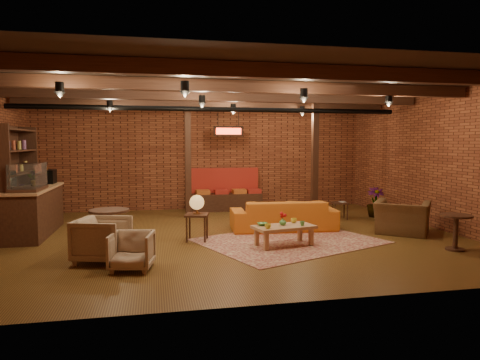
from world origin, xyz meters
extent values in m
plane|color=#3D240F|center=(0.00, 0.00, 0.00)|extent=(10.00, 10.00, 0.00)
cube|color=black|center=(0.00, 0.00, 3.20)|extent=(10.00, 8.00, 0.02)
cube|color=brown|center=(0.00, 4.00, 1.60)|extent=(10.00, 0.02, 3.20)
cube|color=brown|center=(0.00, -4.00, 1.60)|extent=(10.00, 0.02, 3.20)
cube|color=brown|center=(5.00, 0.00, 1.60)|extent=(0.02, 8.00, 3.20)
cylinder|color=black|center=(0.00, 1.60, 2.85)|extent=(9.60, 0.12, 0.12)
cube|color=black|center=(-0.60, 2.60, 1.60)|extent=(0.16, 0.16, 3.20)
cube|color=black|center=(2.80, 2.00, 1.60)|extent=(0.16, 0.16, 3.20)
imported|color=#337F33|center=(-4.00, 1.20, 1.22)|extent=(0.35, 0.39, 0.30)
cube|color=#F33718|center=(0.60, 3.10, 2.35)|extent=(0.86, 0.06, 0.30)
cube|color=maroon|center=(1.20, -0.74, 0.01)|extent=(4.13, 3.69, 0.01)
imported|color=#BE5F1A|center=(1.42, 0.38, 0.35)|extent=(2.47, 1.10, 0.70)
cube|color=#A3774C|center=(0.96, -1.12, 0.38)|extent=(1.28, 0.82, 0.06)
cube|color=#A3774C|center=(0.52, -1.42, 0.17)|extent=(0.08, 0.08, 0.35)
cube|color=#A3774C|center=(1.49, -1.22, 0.17)|extent=(0.08, 0.08, 0.35)
cube|color=#A3774C|center=(0.44, -1.01, 0.17)|extent=(0.08, 0.08, 0.35)
cube|color=#A3774C|center=(1.40, -0.81, 0.17)|extent=(0.08, 0.08, 0.35)
imported|color=yellow|center=(0.58, -1.34, 0.45)|extent=(0.14, 0.14, 0.09)
imported|color=#458D40|center=(1.32, -1.19, 0.45)|extent=(0.11, 0.11, 0.09)
imported|color=yellow|center=(1.25, -0.86, 0.45)|extent=(0.14, 0.14, 0.09)
imported|color=#458D40|center=(0.55, -1.01, 0.43)|extent=(0.24, 0.24, 0.05)
imported|color=#458D40|center=(0.95, -1.07, 0.46)|extent=(0.13, 0.13, 0.11)
sphere|color=red|center=(0.95, -1.07, 0.61)|extent=(0.10, 0.10, 0.10)
cube|color=black|center=(-0.66, -0.33, 0.54)|extent=(0.55, 0.55, 0.04)
cylinder|color=black|center=(-0.66, -0.33, 0.26)|extent=(0.04, 0.04, 0.52)
cylinder|color=#936031|center=(-0.66, -0.33, 0.57)|extent=(0.15, 0.15, 0.02)
cylinder|color=#936031|center=(-0.66, -0.33, 0.65)|extent=(0.04, 0.04, 0.22)
sphere|color=#CF6F30|center=(-0.66, -0.33, 0.80)|extent=(0.30, 0.30, 0.30)
cylinder|color=black|center=(-2.35, -0.77, 0.75)|extent=(0.74, 0.74, 0.04)
cylinder|color=black|center=(-2.35, -0.77, 0.38)|extent=(0.10, 0.10, 0.72)
cylinder|color=black|center=(-2.35, -0.77, 0.02)|extent=(0.45, 0.45, 0.04)
imported|color=beige|center=(-2.39, -1.53, 0.42)|extent=(0.96, 1.00, 0.83)
imported|color=beige|center=(-1.88, -2.12, 0.33)|extent=(0.75, 0.71, 0.66)
imported|color=brown|center=(3.88, -0.54, 0.49)|extent=(1.33, 1.27, 0.98)
cube|color=black|center=(3.32, 1.48, 0.43)|extent=(0.46, 0.46, 0.04)
cylinder|color=black|center=(3.32, 1.48, 0.20)|extent=(0.04, 0.04, 0.41)
imported|color=black|center=(3.32, 1.48, 0.45)|extent=(0.18, 0.22, 0.02)
cylinder|color=black|center=(4.04, -2.06, 0.66)|extent=(0.58, 0.58, 0.04)
cylinder|color=black|center=(4.04, -2.06, 0.33)|extent=(0.09, 0.09, 0.63)
cylinder|color=black|center=(4.04, -2.06, 0.02)|extent=(0.35, 0.35, 0.04)
imported|color=#4C7F4C|center=(4.40, 1.57, 1.21)|extent=(1.63, 1.63, 2.42)
camera|label=1|loc=(-1.51, -9.02, 2.02)|focal=32.00mm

